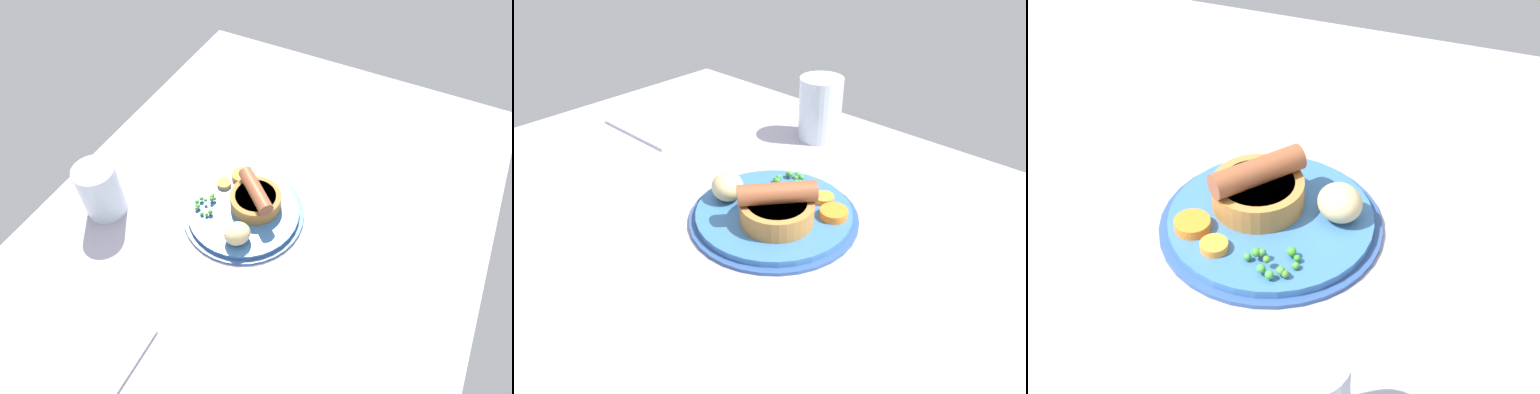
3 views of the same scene
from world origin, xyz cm
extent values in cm
cube|color=#9E99AD|center=(0.00, 0.00, 1.50)|extent=(110.00, 80.00, 3.00)
cylinder|color=#2D4C84|center=(-0.75, -3.82, 3.25)|extent=(23.03, 23.03, 0.50)
cylinder|color=#386BA8|center=(-0.75, -3.82, 3.70)|extent=(21.19, 21.19, 1.40)
cylinder|color=#AD7538|center=(-2.70, -2.24, 5.85)|extent=(9.65, 9.65, 2.90)
cylinder|color=#472614|center=(-2.70, -2.24, 7.15)|extent=(7.72, 7.72, 0.30)
cylinder|color=brown|center=(-2.70, -2.24, 8.67)|extent=(8.62, 9.46, 2.75)
sphere|color=green|center=(-0.79, -10.55, 4.92)|extent=(0.76, 0.76, 0.76)
sphere|color=#498932|center=(-0.30, -9.73, 5.13)|extent=(0.84, 0.84, 0.84)
sphere|color=green|center=(3.81, -9.18, 4.88)|extent=(0.70, 0.70, 0.70)
sphere|color=#45842F|center=(1.30, -10.85, 5.48)|extent=(0.74, 0.74, 0.74)
sphere|color=#43873E|center=(0.54, -10.00, 5.42)|extent=(0.80, 0.80, 0.80)
sphere|color=#48882F|center=(3.39, -11.60, 4.94)|extent=(0.77, 0.77, 0.77)
sphere|color=green|center=(1.10, -11.90, 5.18)|extent=(0.89, 0.89, 0.89)
sphere|color=#49963F|center=(2.92, -11.52, 5.14)|extent=(0.89, 0.89, 0.89)
sphere|color=#39912B|center=(0.45, -10.20, 5.44)|extent=(0.91, 0.91, 0.91)
sphere|color=green|center=(2.06, -12.28, 5.05)|extent=(0.89, 0.89, 0.89)
sphere|color=#3D8E29|center=(3.11, -8.75, 5.15)|extent=(0.98, 0.98, 0.98)
sphere|color=#428E33|center=(3.98, -10.11, 4.79)|extent=(0.77, 0.77, 0.77)
ellipsoid|color=#CCB77F|center=(5.86, -1.57, 6.31)|extent=(6.49, 6.39, 3.83)
cylinder|color=orange|center=(-4.44, -10.07, 4.83)|extent=(3.95, 3.95, 0.86)
cylinder|color=orange|center=(-7.64, -7.97, 4.94)|extent=(4.17, 4.17, 1.08)
cube|color=silver|center=(35.32, -5.79, 3.30)|extent=(18.02, 1.83, 0.60)
cylinder|color=silver|center=(9.99, -27.81, 8.54)|extent=(7.56, 7.56, 11.09)
camera|label=1|loc=(45.23, 21.93, 72.82)|focal=32.00mm
camera|label=2|loc=(-34.41, 33.66, 39.95)|focal=32.00mm
camera|label=3|loc=(21.51, -65.63, 62.02)|focal=60.00mm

